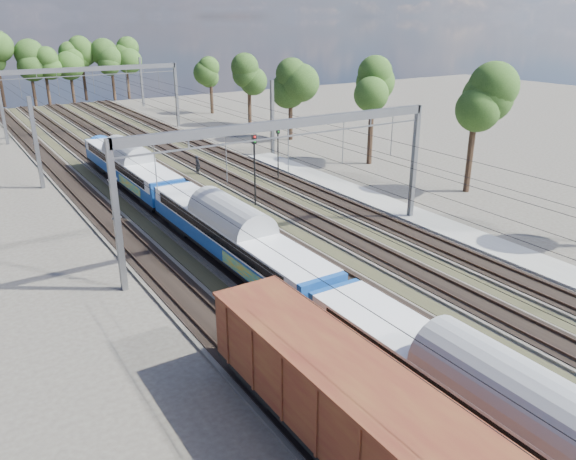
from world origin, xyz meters
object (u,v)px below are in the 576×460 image
freight_boxcar (352,411)px  signal_far (278,147)px  signal_near (255,161)px  emu_train (235,230)px  worker (198,165)px

freight_boxcar → signal_far: 37.56m
signal_near → signal_far: signal_near is taller
emu_train → signal_near: 12.76m
freight_boxcar → signal_far: (17.47, 33.24, 0.98)m
freight_boxcar → signal_near: bearing=67.0°
freight_boxcar → worker: (11.87, 39.80, -1.42)m
signal_near → emu_train: bearing=-112.9°
emu_train → worker: bearing=71.8°
freight_boxcar → worker: bearing=73.4°
signal_far → worker: bearing=136.4°
emu_train → freight_boxcar: emu_train is taller
signal_far → freight_boxcar: bearing=-111.9°
worker → signal_near: 12.38m
freight_boxcar → signal_far: signal_far is taller
emu_train → freight_boxcar: 17.96m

